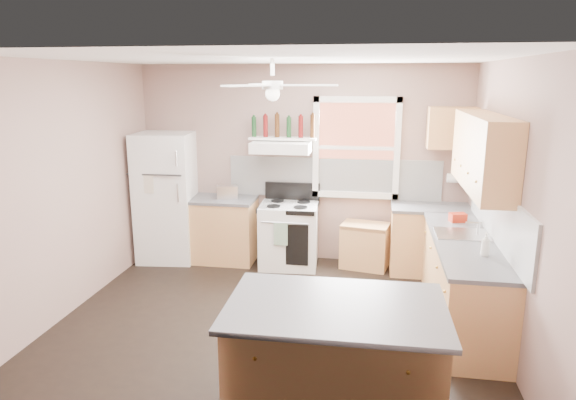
% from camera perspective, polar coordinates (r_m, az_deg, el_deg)
% --- Properties ---
extents(floor, '(4.50, 4.50, 0.00)m').
position_cam_1_polar(floor, '(5.63, -1.55, -13.14)').
color(floor, black).
rests_on(floor, ground).
extents(ceiling, '(4.50, 4.50, 0.00)m').
position_cam_1_polar(ceiling, '(5.04, -1.75, 15.48)').
color(ceiling, white).
rests_on(ceiling, ground).
extents(wall_back, '(4.50, 0.05, 2.70)m').
position_cam_1_polar(wall_back, '(7.13, 1.49, 4.01)').
color(wall_back, gray).
rests_on(wall_back, ground).
extents(wall_right, '(0.05, 4.00, 2.70)m').
position_cam_1_polar(wall_right, '(5.24, 23.57, -0.61)').
color(wall_right, gray).
rests_on(wall_right, ground).
extents(wall_left, '(0.05, 4.00, 2.70)m').
position_cam_1_polar(wall_left, '(6.03, -23.38, 1.14)').
color(wall_left, gray).
rests_on(wall_left, ground).
extents(backsplash_back, '(2.90, 0.03, 0.55)m').
position_cam_1_polar(backsplash_back, '(7.08, 5.05, 2.44)').
color(backsplash_back, white).
rests_on(backsplash_back, wall_back).
extents(backsplash_right, '(0.03, 2.60, 0.55)m').
position_cam_1_polar(backsplash_right, '(5.56, 22.28, -1.60)').
color(backsplash_right, white).
rests_on(backsplash_right, wall_right).
extents(window_view, '(1.00, 0.02, 1.20)m').
position_cam_1_polar(window_view, '(6.99, 7.59, 5.77)').
color(window_view, brown).
rests_on(window_view, wall_back).
extents(window_frame, '(1.16, 0.07, 1.36)m').
position_cam_1_polar(window_frame, '(6.96, 7.58, 5.74)').
color(window_frame, white).
rests_on(window_frame, wall_back).
extents(refrigerator, '(0.83, 0.81, 1.79)m').
position_cam_1_polar(refrigerator, '(7.36, -13.33, 0.33)').
color(refrigerator, white).
rests_on(refrigerator, floor).
extents(base_cabinet_left, '(0.90, 0.60, 0.86)m').
position_cam_1_polar(base_cabinet_left, '(7.25, -7.25, -3.40)').
color(base_cabinet_left, tan).
rests_on(base_cabinet_left, floor).
extents(counter_left, '(0.92, 0.62, 0.04)m').
position_cam_1_polar(counter_left, '(7.14, -7.36, 0.06)').
color(counter_left, '#49494C').
rests_on(counter_left, base_cabinet_left).
extents(toaster, '(0.32, 0.24, 0.18)m').
position_cam_1_polar(toaster, '(7.08, -6.77, 0.88)').
color(toaster, silver).
rests_on(toaster, counter_left).
extents(stove, '(0.81, 0.69, 0.86)m').
position_cam_1_polar(stove, '(6.99, 0.10, -3.94)').
color(stove, white).
rests_on(stove, floor).
extents(range_hood, '(0.78, 0.50, 0.14)m').
position_cam_1_polar(range_hood, '(6.86, -0.73, 5.91)').
color(range_hood, white).
rests_on(range_hood, wall_back).
extents(bottle_shelf, '(0.90, 0.26, 0.03)m').
position_cam_1_polar(bottle_shelf, '(6.96, -0.56, 6.86)').
color(bottle_shelf, white).
rests_on(bottle_shelf, range_hood).
extents(cart, '(0.68, 0.51, 0.61)m').
position_cam_1_polar(cart, '(7.04, 8.53, -5.04)').
color(cart, tan).
rests_on(cart, floor).
extents(base_cabinet_corner, '(1.00, 0.60, 0.86)m').
position_cam_1_polar(base_cabinet_corner, '(7.01, 15.43, -4.41)').
color(base_cabinet_corner, tan).
rests_on(base_cabinet_corner, floor).
extents(base_cabinet_right, '(0.60, 2.20, 0.86)m').
position_cam_1_polar(base_cabinet_right, '(5.73, 18.80, -8.72)').
color(base_cabinet_right, tan).
rests_on(base_cabinet_right, floor).
extents(counter_corner, '(1.02, 0.62, 0.04)m').
position_cam_1_polar(counter_corner, '(6.88, 15.66, -0.84)').
color(counter_corner, '#49494C').
rests_on(counter_corner, base_cabinet_corner).
extents(counter_right, '(0.62, 2.22, 0.04)m').
position_cam_1_polar(counter_right, '(5.58, 19.05, -4.43)').
color(counter_right, '#49494C').
rests_on(counter_right, base_cabinet_right).
extents(sink, '(0.55, 0.45, 0.03)m').
position_cam_1_polar(sink, '(5.76, 18.75, -3.68)').
color(sink, silver).
rests_on(sink, counter_right).
extents(faucet, '(0.03, 0.03, 0.14)m').
position_cam_1_polar(faucet, '(5.77, 20.37, -3.01)').
color(faucet, silver).
rests_on(faucet, sink).
extents(upper_cabinet_right, '(0.33, 1.80, 0.76)m').
position_cam_1_polar(upper_cabinet_right, '(5.60, 20.85, 4.97)').
color(upper_cabinet_right, tan).
rests_on(upper_cabinet_right, wall_right).
extents(upper_cabinet_corner, '(0.60, 0.33, 0.52)m').
position_cam_1_polar(upper_cabinet_corner, '(6.87, 17.76, 7.64)').
color(upper_cabinet_corner, tan).
rests_on(upper_cabinet_corner, wall_back).
extents(paper_towel, '(0.26, 0.12, 0.12)m').
position_cam_1_polar(paper_towel, '(7.00, 18.32, 2.32)').
color(paper_towel, white).
rests_on(paper_towel, wall_back).
extents(island, '(1.53, 0.98, 0.86)m').
position_cam_1_polar(island, '(4.07, 5.20, -17.54)').
color(island, tan).
rests_on(island, floor).
extents(island_top, '(1.62, 1.07, 0.04)m').
position_cam_1_polar(island_top, '(3.86, 5.35, -11.80)').
color(island_top, '#49494C').
rests_on(island_top, island).
extents(ceiling_fan_hub, '(0.20, 0.20, 0.08)m').
position_cam_1_polar(ceiling_fan_hub, '(5.04, -1.73, 12.64)').
color(ceiling_fan_hub, white).
rests_on(ceiling_fan_hub, ceiling).
extents(soap_bottle, '(0.09, 0.09, 0.22)m').
position_cam_1_polar(soap_bottle, '(5.13, 21.11, -4.62)').
color(soap_bottle, silver).
rests_on(soap_bottle, counter_right).
extents(red_caddy, '(0.21, 0.16, 0.10)m').
position_cam_1_polar(red_caddy, '(6.23, 18.34, -1.86)').
color(red_caddy, '#A9220E').
rests_on(red_caddy, counter_right).
extents(wine_bottles, '(0.86, 0.06, 0.31)m').
position_cam_1_polar(wine_bottles, '(6.94, -0.50, 8.17)').
color(wine_bottles, '#143819').
rests_on(wine_bottles, bottle_shelf).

